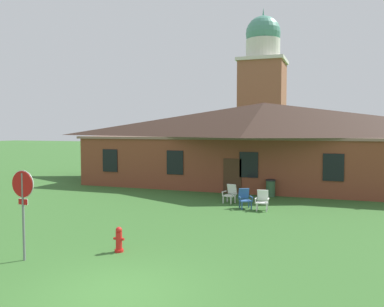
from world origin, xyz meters
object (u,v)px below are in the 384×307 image
(lawn_chair_left_end, at_px, (262,200))
(trash_bin, at_px, (271,188))
(lawn_chair_near_door, at_px, (245,198))
(stop_sign, at_px, (23,197))
(lawn_chair_by_porch, at_px, (230,193))
(fire_hydrant, at_px, (119,240))

(lawn_chair_left_end, distance_m, trash_bin, 3.98)
(lawn_chair_near_door, xyz_separation_m, lawn_chair_left_end, (0.89, -0.19, 0.00))
(stop_sign, height_order, lawn_chair_left_end, stop_sign)
(lawn_chair_by_porch, height_order, lawn_chair_left_end, same)
(lawn_chair_near_door, distance_m, lawn_chair_left_end, 0.91)
(stop_sign, xyz_separation_m, trash_bin, (5.07, 13.54, -1.38))
(stop_sign, distance_m, lawn_chair_by_porch, 11.54)
(lawn_chair_left_end, bearing_deg, trash_bin, 93.24)
(stop_sign, xyz_separation_m, lawn_chair_by_porch, (3.38, 10.94, -1.38))
(fire_hydrant, bearing_deg, lawn_chair_near_door, 74.70)
(lawn_chair_by_porch, distance_m, lawn_chair_left_end, 2.36)
(stop_sign, relative_size, trash_bin, 2.70)
(lawn_chair_near_door, relative_size, fire_hydrant, 1.21)
(stop_sign, distance_m, lawn_chair_left_end, 11.02)
(stop_sign, relative_size, lawn_chair_near_door, 2.77)
(lawn_chair_by_porch, xyz_separation_m, trash_bin, (1.69, 2.60, -0.00))
(lawn_chair_by_porch, relative_size, fire_hydrant, 1.21)
(lawn_chair_by_porch, distance_m, trash_bin, 3.10)
(lawn_chair_left_end, height_order, fire_hydrant, lawn_chair_left_end)
(lawn_chair_by_porch, relative_size, lawn_chair_left_end, 1.00)
(stop_sign, bearing_deg, lawn_chair_left_end, 61.03)
(stop_sign, relative_size, lawn_chair_by_porch, 2.77)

